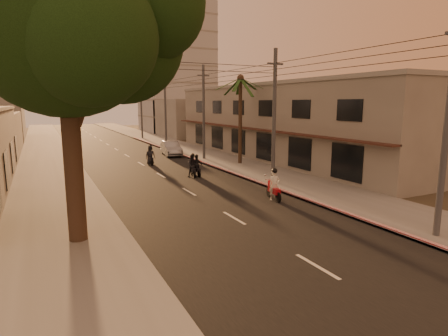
% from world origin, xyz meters
% --- Properties ---
extents(ground, '(160.00, 160.00, 0.00)m').
position_xyz_m(ground, '(0.00, 0.00, 0.00)').
color(ground, '#383023').
rests_on(ground, ground).
extents(road, '(10.00, 140.00, 0.02)m').
position_xyz_m(road, '(0.00, 20.00, 0.01)').
color(road, black).
rests_on(road, ground).
extents(sidewalk_right, '(5.00, 140.00, 0.12)m').
position_xyz_m(sidewalk_right, '(7.50, 20.00, 0.06)').
color(sidewalk_right, slate).
rests_on(sidewalk_right, ground).
extents(sidewalk_left, '(5.00, 140.00, 0.12)m').
position_xyz_m(sidewalk_left, '(-7.50, 20.00, 0.06)').
color(sidewalk_left, slate).
rests_on(sidewalk_left, ground).
extents(curb_stripe, '(0.20, 60.00, 0.20)m').
position_xyz_m(curb_stripe, '(5.10, 15.00, 0.10)').
color(curb_stripe, '#AF121A').
rests_on(curb_stripe, ground).
extents(shophouse_row, '(8.80, 34.20, 7.30)m').
position_xyz_m(shophouse_row, '(13.95, 18.00, 3.65)').
color(shophouse_row, gray).
rests_on(shophouse_row, ground).
extents(distant_tower, '(12.10, 12.10, 28.00)m').
position_xyz_m(distant_tower, '(16.00, 56.00, 14.00)').
color(distant_tower, '#B7B5B2').
rests_on(distant_tower, ground).
extents(broadleaf_tree, '(9.60, 8.70, 12.10)m').
position_xyz_m(broadleaf_tree, '(-6.61, 2.14, 8.48)').
color(broadleaf_tree, black).
rests_on(broadleaf_tree, ground).
extents(palm_tree, '(5.00, 5.00, 8.20)m').
position_xyz_m(palm_tree, '(8.00, 16.00, 7.15)').
color(palm_tree, black).
rests_on(palm_tree, ground).
extents(utility_poles, '(1.20, 48.26, 9.00)m').
position_xyz_m(utility_poles, '(6.20, 20.00, 6.54)').
color(utility_poles, '#38383A').
rests_on(utility_poles, ground).
extents(filler_right, '(8.00, 14.00, 6.00)m').
position_xyz_m(filler_right, '(14.00, 45.00, 3.00)').
color(filler_right, '#99968A').
rests_on(filler_right, ground).
extents(scooter_red, '(0.85, 1.87, 1.86)m').
position_xyz_m(scooter_red, '(3.64, 4.04, 0.82)').
color(scooter_red, black).
rests_on(scooter_red, ground).
extents(scooter_mid_a, '(1.08, 1.80, 1.79)m').
position_xyz_m(scooter_mid_a, '(2.01, 12.38, 0.81)').
color(scooter_mid_a, black).
rests_on(scooter_mid_a, ground).
extents(scooter_mid_b, '(0.95, 1.70, 1.67)m').
position_xyz_m(scooter_mid_b, '(2.36, 12.53, 0.75)').
color(scooter_mid_b, black).
rests_on(scooter_mid_b, ground).
extents(scooter_far_a, '(0.90, 1.86, 1.82)m').
position_xyz_m(scooter_far_a, '(0.65, 19.20, 0.82)').
color(scooter_far_a, black).
rests_on(scooter_far_a, ground).
extents(parked_car, '(2.71, 4.92, 1.49)m').
position_xyz_m(parked_car, '(4.23, 24.12, 0.75)').
color(parked_car, gray).
rests_on(parked_car, ground).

